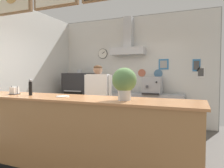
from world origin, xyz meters
TOP-DOWN VIEW (x-y plane):
  - ground_plane at (0.00, 0.00)m, footprint 6.58×6.58m
  - back_wall_assembly at (-0.01, 2.56)m, footprint 4.46×3.03m
  - service_counter at (0.00, -0.50)m, footprint 3.63×0.75m
  - back_prep_counter at (0.24, 2.34)m, footprint 2.37×0.53m
  - pizza_oven at (-1.39, 2.06)m, footprint 0.76×0.71m
  - shop_worker at (-0.27, 0.98)m, footprint 0.61×0.29m
  - espresso_machine at (0.64, 2.31)m, footprint 0.46×0.54m
  - potted_basil at (-0.22, 2.32)m, footprint 0.21×0.21m
  - potted_oregano at (-0.74, 2.37)m, footprint 0.16×0.16m
  - basil_vase at (0.85, -0.55)m, footprint 0.31×0.31m
  - pepper_grinder at (-0.68, -0.54)m, footprint 0.05×0.05m
  - napkin_holder at (-1.05, -0.50)m, footprint 0.13×0.13m
  - condiment_plate at (-0.11, -0.51)m, footprint 0.19×0.19m

SIDE VIEW (x-z plane):
  - ground_plane at x=0.00m, z-range 0.00..0.00m
  - back_prep_counter at x=0.24m, z-range -0.01..0.91m
  - service_counter at x=0.00m, z-range 0.00..1.10m
  - pizza_oven at x=-1.39m, z-range -0.05..1.51m
  - shop_worker at x=-0.27m, z-range 0.06..1.67m
  - potted_oregano at x=-0.74m, z-range 0.93..1.15m
  - potted_basil at x=-0.22m, z-range 0.94..1.20m
  - condiment_plate at x=-0.11m, z-range 1.10..1.11m
  - espresso_machine at x=0.64m, z-range 0.91..1.36m
  - napkin_holder at x=-1.05m, z-range 1.08..1.22m
  - pepper_grinder at x=-0.68m, z-range 1.09..1.35m
  - basil_vase at x=0.85m, z-range 1.12..1.53m
  - back_wall_assembly at x=-0.01m, z-range 0.11..3.17m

